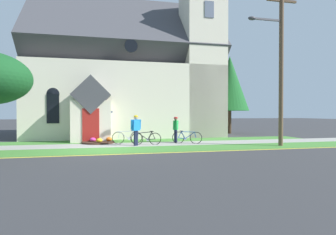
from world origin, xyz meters
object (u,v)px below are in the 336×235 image
bicycle_orange (146,138)px  utility_pole (280,53)px  cyclist_in_green_jersey (136,128)px  bicycle_green (187,137)px  roadside_conifer (230,84)px  cyclist_in_blue_jersey (176,128)px  church_sign (98,121)px  bicycle_blue (127,137)px

bicycle_orange → utility_pole: bearing=-16.7°
cyclist_in_green_jersey → utility_pole: bearing=-12.5°
bicycle_green → cyclist_in_green_jersey: bearing=-171.6°
utility_pole → roadside_conifer: utility_pole is taller
bicycle_green → roadside_conifer: roadside_conifer is taller
cyclist_in_blue_jersey → utility_pole: (5.20, -2.89, 4.23)m
bicycle_green → cyclist_in_blue_jersey: (-0.51, 0.72, 0.55)m
bicycle_green → roadside_conifer: 9.96m
church_sign → cyclist_in_green_jersey: size_ratio=1.15×
bicycle_green → cyclist_in_green_jersey: size_ratio=0.99×
bicycle_blue → bicycle_green: size_ratio=1.06×
cyclist_in_green_jersey → cyclist_in_blue_jersey: size_ratio=1.07×
roadside_conifer → utility_pole: bearing=-98.3°
bicycle_blue → cyclist_in_blue_jersey: (2.96, -0.06, 0.54)m
cyclist_in_blue_jersey → roadside_conifer: bearing=43.3°
bicycle_blue → utility_pole: size_ratio=0.19×
cyclist_in_green_jersey → church_sign: bearing=132.3°
bicycle_green → cyclist_in_blue_jersey: cyclist_in_blue_jersey is taller
bicycle_green → bicycle_blue: bearing=167.4°
bicycle_blue → cyclist_in_blue_jersey: bearing=-1.1°
roadside_conifer → church_sign: bearing=-155.9°
utility_pole → roadside_conifer: bearing=81.7°
cyclist_in_green_jersey → utility_pole: utility_pole is taller
bicycle_blue → bicycle_orange: size_ratio=1.05×
cyclist_in_green_jersey → roadside_conifer: (9.08, 7.29, 3.44)m
bicycle_green → roadside_conifer: bearing=48.7°
utility_pole → cyclist_in_blue_jersey: bearing=150.9°
church_sign → cyclist_in_green_jersey: church_sign is taller
church_sign → roadside_conifer: 12.63m
bicycle_orange → bicycle_green: (2.45, 0.04, 0.01)m
bicycle_orange → cyclist_in_blue_jersey: bearing=21.2°
roadside_conifer → cyclist_in_blue_jersey: bearing=-136.7°
bicycle_blue → roadside_conifer: size_ratio=0.26×
cyclist_in_blue_jersey → roadside_conifer: size_ratio=0.23×
church_sign → cyclist_in_green_jersey: bearing=-47.7°
roadside_conifer → bicycle_orange: bearing=-140.9°
church_sign → roadside_conifer: roadside_conifer is taller
utility_pole → roadside_conifer: 9.13m
utility_pole → bicycle_blue: bearing=160.1°
church_sign → bicycle_blue: bearing=-31.9°
utility_pole → cyclist_in_green_jersey: bearing=167.5°
bicycle_orange → cyclist_in_blue_jersey: (1.95, 0.75, 0.55)m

